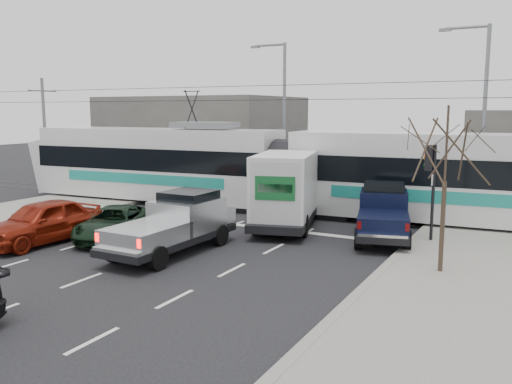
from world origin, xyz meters
The scene contains 15 objects.
ground centered at (0.00, 0.00, 0.00)m, with size 120.00×120.00×0.00m, color black.
sidewalk_right centered at (9.00, 0.00, 0.07)m, with size 6.00×60.00×0.15m, color gray.
rails centered at (0.00, 10.00, 0.01)m, with size 60.00×1.60×0.03m, color #33302D.
building_left centered at (-14.00, 22.00, 3.00)m, with size 14.00×10.00×6.00m, color slate.
bare_tree centered at (7.60, 2.50, 3.79)m, with size 2.40×2.40×5.00m.
traffic_signal centered at (6.47, 6.50, 2.74)m, with size 0.44×0.44×3.60m.
street_lamp_near centered at (7.31, 14.00, 5.11)m, with size 2.38×0.25×9.00m.
street_lamp_far centered at (-4.19, 16.00, 5.11)m, with size 2.38×0.25×9.00m.
catenary centered at (0.00, 10.00, 3.88)m, with size 60.00×0.20×7.00m.
tram centered at (-1.01, 9.81, 2.12)m, with size 29.38×5.00×5.97m.
silver_pickup centered at (-1.22, 1.11, 1.03)m, with size 2.14×5.76×2.08m.
box_truck centered at (0.55, 6.62, 1.59)m, with size 3.80×6.78×3.21m.
navy_pickup centered at (4.76, 6.48, 1.04)m, with size 3.04×5.31×2.11m.
green_car centered at (-4.48, 1.47, 0.63)m, with size 2.09×4.53×1.26m, color black.
red_car centered at (-6.48, -0.29, 0.82)m, with size 1.95×4.84×1.65m, color maroon.
Camera 1 is at (10.14, -14.23, 5.01)m, focal length 38.00 mm.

